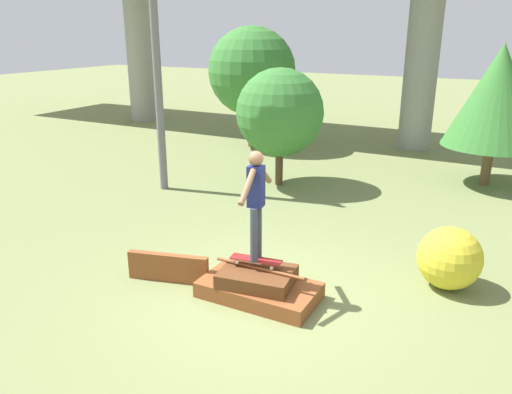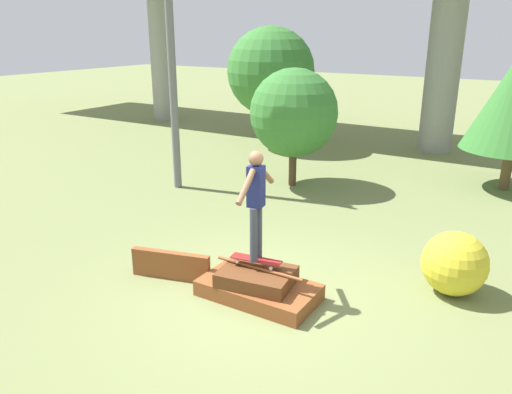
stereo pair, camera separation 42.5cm
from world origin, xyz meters
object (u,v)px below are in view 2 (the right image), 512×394
object	(u,v)px
utility_pole	(171,53)
tree_behind_left	(294,113)
skateboard	(256,260)
bush_yellow_flowering	(455,263)
skater	(256,198)
tree_behind_right	(271,72)

from	to	relation	value
utility_pole	tree_behind_left	world-z (taller)	utility_pole
skateboard	bush_yellow_flowering	world-z (taller)	bush_yellow_flowering
skater	bush_yellow_flowering	xyz separation A→B (m)	(2.61, 1.67, -1.10)
tree_behind_left	tree_behind_right	xyz separation A→B (m)	(-2.86, 3.77, 0.66)
tree_behind_right	tree_behind_left	bearing A→B (deg)	-52.82
utility_pole	skateboard	bearing A→B (deg)	-38.41
skater	bush_yellow_flowering	world-z (taller)	skater
skateboard	utility_pole	size ratio (longest dim) A/B	0.13
skateboard	tree_behind_right	bearing A→B (deg)	118.77
tree_behind_left	skateboard	bearing A→B (deg)	-67.97
tree_behind_right	bush_yellow_flowering	distance (m)	10.98
skater	utility_pole	xyz separation A→B (m)	(-4.72, 3.75, 1.82)
tree_behind_left	bush_yellow_flowering	size ratio (longest dim) A/B	3.03
tree_behind_right	skater	bearing A→B (deg)	-61.23
tree_behind_right	utility_pole	bearing A→B (deg)	-86.41
skater	skateboard	bearing A→B (deg)	0.00
skateboard	skater	bearing A→B (deg)	180.00
utility_pole	tree_behind_left	xyz separation A→B (m)	(2.51, 1.72, -1.49)
skater	tree_behind_right	xyz separation A→B (m)	(-5.07, 9.23, 0.99)
skateboard	utility_pole	xyz separation A→B (m)	(-4.72, 3.75, 2.83)
tree_behind_left	bush_yellow_flowering	distance (m)	6.31
bush_yellow_flowering	tree_behind_right	bearing A→B (deg)	135.43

